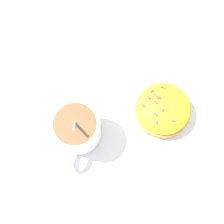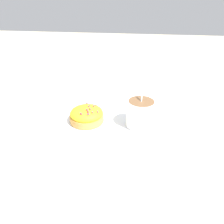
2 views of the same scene
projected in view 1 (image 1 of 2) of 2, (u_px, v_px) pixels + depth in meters
The scene contains 4 objects.
ground_plane at pixel (122, 123), 0.57m from camera, with size 3.00×3.00×0.00m, color #C6B793.
paper_napkin at pixel (122, 123), 0.57m from camera, with size 0.30×0.31×0.00m.
coffee_cup at pixel (77, 130), 0.52m from camera, with size 0.08×0.10×0.11m.
frosted_pastry at pixel (162, 107), 0.55m from camera, with size 0.10×0.10×0.05m.
Camera 1 is at (-0.05, -0.12, 0.55)m, focal length 50.00 mm.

